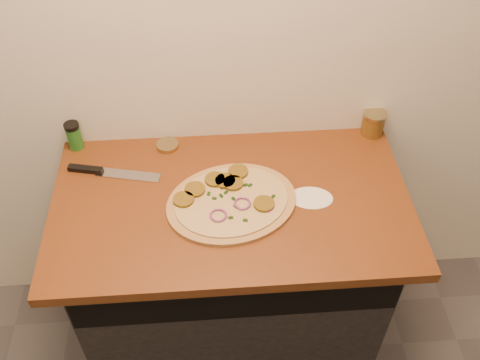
{
  "coord_description": "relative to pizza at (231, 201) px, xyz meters",
  "views": [
    {
      "loc": [
        -0.06,
        0.21,
        2.21
      ],
      "look_at": [
        0.03,
        1.46,
        0.95
      ],
      "focal_mm": 40.0,
      "sensor_mm": 36.0,
      "label": 1
    }
  ],
  "objects": [
    {
      "name": "mason_jar_lid",
      "position": [
        -0.22,
        0.29,
        -0.0
      ],
      "size": [
        0.08,
        0.08,
        0.02
      ],
      "primitive_type": "cylinder",
      "rotation": [
        0.0,
        0.0,
        0.01
      ],
      "color": "tan",
      "rests_on": "countertop"
    },
    {
      "name": "countertop",
      "position": [
        0.0,
        0.02,
        -0.03
      ],
      "size": [
        1.2,
        0.7,
        0.04
      ],
      "primitive_type": "cube",
      "color": "brown",
      "rests_on": "cabinet"
    },
    {
      "name": "chefs_knife",
      "position": [
        -0.43,
        0.17,
        -0.0
      ],
      "size": [
        0.33,
        0.1,
        0.02
      ],
      "color": "#B7BAC1",
      "rests_on": "countertop"
    },
    {
      "name": "spice_shaker",
      "position": [
        -0.55,
        0.32,
        0.04
      ],
      "size": [
        0.05,
        0.05,
        0.11
      ],
      "color": "#22641F",
      "rests_on": "countertop"
    },
    {
      "name": "cabinet",
      "position": [
        0.0,
        0.05,
        -0.48
      ],
      "size": [
        1.1,
        0.6,
        0.86
      ],
      "primitive_type": "cube",
      "color": "black",
      "rests_on": "ground"
    },
    {
      "name": "pizza",
      "position": [
        0.0,
        0.0,
        0.0
      ],
      "size": [
        0.53,
        0.53,
        0.03
      ],
      "color": "tan",
      "rests_on": "countertop"
    },
    {
      "name": "flour_spill",
      "position": [
        0.27,
        0.0,
        -0.01
      ],
      "size": [
        0.16,
        0.16,
        0.0
      ],
      "primitive_type": "cylinder",
      "rotation": [
        0.0,
        0.0,
        -0.12
      ],
      "color": "silver",
      "rests_on": "countertop"
    },
    {
      "name": "salsa_jar",
      "position": [
        0.55,
        0.32,
        0.04
      ],
      "size": [
        0.09,
        0.09,
        0.09
      ],
      "color": "maroon",
      "rests_on": "countertop"
    }
  ]
}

